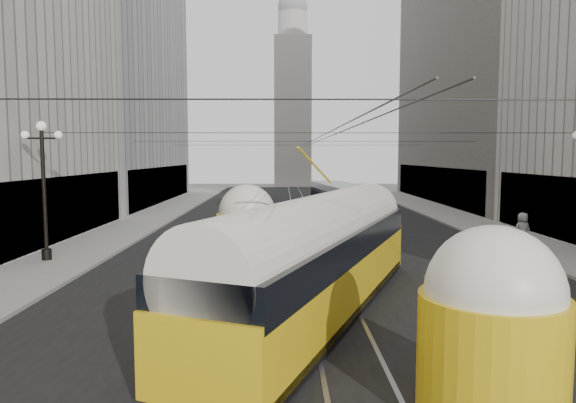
{
  "coord_description": "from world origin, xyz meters",
  "views": [
    {
      "loc": [
        -1.65,
        -5.55,
        4.97
      ],
      "look_at": [
        -1.45,
        13.95,
        3.22
      ],
      "focal_mm": 32.0,
      "sensor_mm": 36.0,
      "label": 1
    }
  ],
  "objects": [
    {
      "name": "road",
      "position": [
        0.0,
        32.5,
        0.0
      ],
      "size": [
        20.0,
        85.0,
        0.02
      ],
      "primitive_type": "cube",
      "color": "black",
      "rests_on": "ground"
    },
    {
      "name": "sidewalk_left",
      "position": [
        -12.0,
        36.0,
        0.07
      ],
      "size": [
        4.0,
        72.0,
        0.15
      ],
      "primitive_type": "cube",
      "color": "gray",
      "rests_on": "ground"
    },
    {
      "name": "sidewalk_right",
      "position": [
        12.0,
        36.0,
        0.07
      ],
      "size": [
        4.0,
        72.0,
        0.15
      ],
      "primitive_type": "cube",
      "color": "gray",
      "rests_on": "ground"
    },
    {
      "name": "rail_left",
      "position": [
        -0.75,
        32.5,
        0.0
      ],
      "size": [
        0.12,
        85.0,
        0.04
      ],
      "primitive_type": "cube",
      "color": "gray",
      "rests_on": "ground"
    },
    {
      "name": "rail_right",
      "position": [
        0.75,
        32.5,
        0.0
      ],
      "size": [
        0.12,
        85.0,
        0.04
      ],
      "primitive_type": "cube",
      "color": "gray",
      "rests_on": "ground"
    },
    {
      "name": "building_left_far",
      "position": [
        -19.99,
        48.0,
        14.31
      ],
      "size": [
        12.6,
        28.6,
        28.6
      ],
      "color": "#999999",
      "rests_on": "ground"
    },
    {
      "name": "building_right_far",
      "position": [
        20.0,
        48.0,
        16.31
      ],
      "size": [
        12.6,
        32.6,
        32.6
      ],
      "color": "#514C47",
      "rests_on": "ground"
    },
    {
      "name": "distant_tower",
      "position": [
        0.0,
        80.0,
        14.97
      ],
      "size": [
        6.0,
        6.0,
        31.36
      ],
      "color": "#B2AFA8",
      "rests_on": "ground"
    },
    {
      "name": "lamppost_left_mid",
      "position": [
        -12.6,
        18.0,
        3.74
      ],
      "size": [
        1.86,
        0.44,
        6.37
      ],
      "color": "black",
      "rests_on": "sidewalk_left"
    },
    {
      "name": "catenary",
      "position": [
        0.12,
        31.49,
        5.88
      ],
      "size": [
        25.0,
        72.0,
        0.23
      ],
      "color": "black",
      "rests_on": "ground"
    },
    {
      "name": "streetcar",
      "position": [
        -0.5,
        10.33,
        1.83
      ],
      "size": [
        8.18,
        16.03,
        3.75
      ],
      "color": "gold",
      "rests_on": "ground"
    },
    {
      "name": "city_bus",
      "position": [
        2.54,
        30.95,
        1.59
      ],
      "size": [
        3.86,
        11.66,
        2.9
      ],
      "color": "#9B9EA0",
      "rests_on": "ground"
    },
    {
      "name": "sedan_white_far",
      "position": [
        4.67,
        45.87,
        0.7
      ],
      "size": [
        3.12,
        5.21,
        1.54
      ],
      "color": "silver",
      "rests_on": "ground"
    },
    {
      "name": "sedan_dark_far",
      "position": [
        -5.37,
        53.67,
        0.58
      ],
      "size": [
        2.56,
        4.34,
        1.28
      ],
      "color": "black",
      "rests_on": "ground"
    },
    {
      "name": "pedestrian_sidewalk_right",
      "position": [
        10.8,
        20.65,
        1.09
      ],
      "size": [
        1.0,
        0.7,
        1.87
      ],
      "primitive_type": "imported",
      "rotation": [
        0.0,
        0.0,
        3.31
      ],
      "color": "gray",
      "rests_on": "sidewalk_right"
    }
  ]
}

